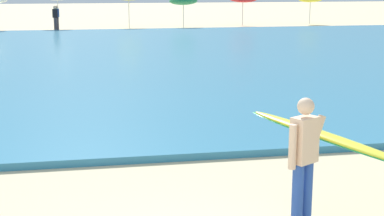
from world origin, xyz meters
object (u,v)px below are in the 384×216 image
(beachgoer_near_row_mid, at_px, (55,17))
(beachgoer_near_row_right, at_px, (57,17))
(surfer_with_board, at_px, (316,148))
(beach_umbrella_4, at_px, (183,1))
(beachgoer_near_row_left, at_px, (55,18))
(beach_umbrella_6, at_px, (310,0))

(beachgoer_near_row_mid, distance_m, beachgoer_near_row_right, 0.28)
(surfer_with_board, xyz_separation_m, beach_umbrella_4, (3.91, 33.04, 0.77))
(beach_umbrella_4, bearing_deg, surfer_with_board, -96.76)
(beachgoer_near_row_left, bearing_deg, beach_umbrella_4, 7.23)
(beachgoer_near_row_left, height_order, beachgoer_near_row_right, same)
(surfer_with_board, bearing_deg, beach_umbrella_6, 68.33)
(beach_umbrella_4, relative_size, beachgoer_near_row_left, 1.36)
(surfer_with_board, height_order, beach_umbrella_4, beach_umbrella_4)
(beach_umbrella_4, xyz_separation_m, beachgoer_near_row_mid, (-8.59, -0.76, -0.95))
(beachgoer_near_row_left, distance_m, beachgoer_near_row_mid, 0.33)
(beach_umbrella_4, height_order, beachgoer_near_row_right, beach_umbrella_4)
(beach_umbrella_6, relative_size, beachgoer_near_row_right, 1.28)
(beach_umbrella_4, distance_m, beachgoer_near_row_left, 8.70)
(surfer_with_board, bearing_deg, beach_umbrella_4, 83.24)
(beach_umbrella_4, distance_m, beach_umbrella_6, 9.93)
(beach_umbrella_6, relative_size, beachgoer_near_row_left, 1.28)
(beach_umbrella_4, xyz_separation_m, beachgoer_near_row_right, (-8.49, -0.49, -0.95))
(surfer_with_board, height_order, beachgoer_near_row_left, surfer_with_board)
(beach_umbrella_6, bearing_deg, beachgoer_near_row_left, -171.94)
(beachgoer_near_row_left, xyz_separation_m, beachgoer_near_row_right, (0.09, 0.60, 0.00))
(surfer_with_board, relative_size, beach_umbrella_6, 1.26)
(surfer_with_board, distance_m, beachgoer_near_row_left, 32.29)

